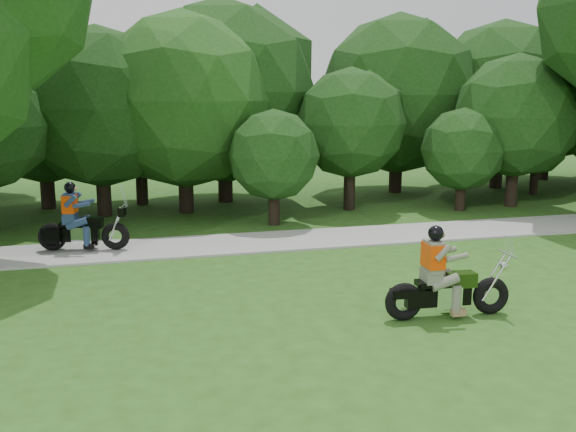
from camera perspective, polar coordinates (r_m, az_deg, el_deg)
name	(u,v)px	position (r m, az deg, el deg)	size (l,w,h in m)	color
ground	(526,352)	(10.72, 20.42, -11.26)	(100.00, 100.00, 0.00)	#2B5016
walkway	(348,237)	(17.53, 5.38, -1.86)	(60.00, 2.20, 0.06)	gray
tree_line	(291,100)	(23.57, 0.27, 10.30)	(39.18, 11.76, 7.46)	black
chopper_motorcycle	(442,284)	(11.62, 13.56, -5.89)	(2.34, 0.62, 1.67)	black
touring_motorcycle	(77,226)	(16.58, -18.21, -0.82)	(2.23, 0.97, 1.71)	black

